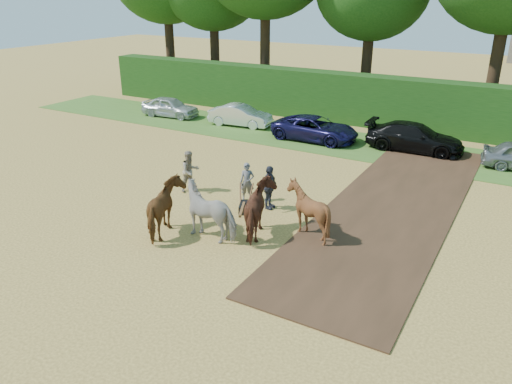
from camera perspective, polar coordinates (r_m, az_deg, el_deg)
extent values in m
plane|color=gold|center=(14.66, 2.27, -10.06)|extent=(120.00, 120.00, 0.00)
cube|color=#472D1C|center=(20.07, 15.50, -1.48)|extent=(4.50, 17.00, 0.05)
cube|color=#38601E|center=(26.81, 16.41, 4.42)|extent=(50.00, 5.00, 0.03)
cube|color=#14380F|center=(30.71, 18.85, 9.22)|extent=(46.00, 1.60, 3.00)
imported|color=tan|center=(20.68, -7.54, 2.37)|extent=(0.92, 1.02, 1.72)
imported|color=#282B36|center=(18.84, 1.50, 0.52)|extent=(0.45, 1.02, 1.71)
imported|color=brown|center=(17.11, -10.30, -1.92)|extent=(1.81, 2.42, 1.86)
imported|color=#B1A99F|center=(16.86, -4.96, -1.99)|extent=(2.33, 2.19, 1.86)
imported|color=#5F2C1E|center=(16.77, 0.48, -2.05)|extent=(1.81, 2.42, 1.86)
imported|color=#5B3316|center=(16.83, 5.93, -2.08)|extent=(2.06, 2.15, 1.86)
cube|color=black|center=(18.85, -1.40, -1.77)|extent=(0.61, 0.85, 0.31)
cube|color=brown|center=(18.31, -1.61, -2.00)|extent=(0.58, 1.17, 0.09)
cylinder|color=brown|center=(19.19, -1.80, -0.25)|extent=(0.52, 0.79, 0.65)
cylinder|color=brown|center=(19.14, -0.64, -0.30)|extent=(0.30, 0.88, 0.65)
imported|color=gray|center=(19.59, -1.02, 1.15)|extent=(0.67, 0.57, 1.55)
imported|color=silver|center=(33.40, -9.79, 9.56)|extent=(3.93, 1.86, 1.30)
imported|color=silver|center=(30.67, -1.79, 8.73)|extent=(4.01, 1.78, 1.28)
imported|color=#191544|center=(27.82, 6.78, 7.20)|extent=(4.78, 2.25, 1.32)
imported|color=black|center=(27.05, 17.67, 5.97)|extent=(4.96, 2.10, 1.43)
cylinder|color=#382616|center=(42.34, -9.75, 15.35)|extent=(0.70, 0.70, 5.85)
cylinder|color=#382616|center=(40.38, -4.70, 14.94)|extent=(0.70, 0.70, 5.40)
cylinder|color=#382616|center=(36.85, 1.03, 15.18)|extent=(0.70, 0.70, 6.53)
cylinder|color=#382616|center=(35.56, 12.44, 13.32)|extent=(0.70, 0.70, 5.17)
cylinder|color=#382616|center=(32.97, 25.50, 11.84)|extent=(0.70, 0.70, 6.08)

